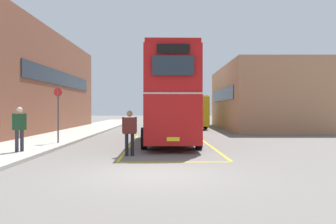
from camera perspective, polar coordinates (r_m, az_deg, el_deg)
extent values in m
plane|color=#66605B|center=(24.63, -1.14, -3.78)|extent=(135.60, 135.60, 0.00)
cube|color=#A39E93|center=(27.90, -14.53, -3.14)|extent=(4.00, 57.60, 0.14)
cube|color=brown|center=(31.49, -21.64, 4.17)|extent=(5.98, 21.85, 7.73)
cube|color=#232D38|center=(30.54, -16.35, 5.03)|extent=(0.06, 16.61, 1.10)
cube|color=#AD7A56|center=(34.66, 14.66, 2.18)|extent=(7.53, 15.64, 5.70)
cube|color=#232D38|center=(33.90, 8.44, 2.71)|extent=(0.06, 11.89, 1.10)
cylinder|color=black|center=(22.81, -3.21, -2.87)|extent=(0.30, 1.01, 1.00)
cylinder|color=black|center=(22.87, 3.04, -2.86)|extent=(0.30, 1.01, 1.00)
cylinder|color=black|center=(16.51, -3.86, -4.19)|extent=(0.30, 1.01, 1.00)
cylinder|color=black|center=(16.59, 4.78, -4.17)|extent=(0.30, 1.01, 1.00)
cube|color=#B71414|center=(19.61, 0.15, -0.80)|extent=(2.66, 10.25, 2.10)
cube|color=#B71414|center=(19.67, 0.15, 5.33)|extent=(2.66, 10.05, 2.10)
cube|color=#B71414|center=(19.80, 0.15, 8.65)|extent=(2.56, 9.94, 0.20)
cube|color=silver|center=(19.61, 0.15, 2.27)|extent=(2.69, 10.15, 0.14)
cube|color=#232D38|center=(19.61, -3.43, 0.08)|extent=(0.24, 8.36, 0.84)
cube|color=#232D38|center=(19.68, -3.43, 5.62)|extent=(0.24, 8.36, 0.84)
cube|color=#232D38|center=(19.68, 3.72, 0.08)|extent=(0.24, 8.36, 0.84)
cube|color=#232D38|center=(19.75, 3.72, 5.60)|extent=(0.24, 8.36, 0.84)
cube|color=#232D38|center=(14.59, 0.74, 7.38)|extent=(1.69, 0.08, 0.80)
cube|color=black|center=(14.69, 0.74, 10.01)|extent=(1.33, 0.07, 0.36)
cube|color=#232D38|center=(24.72, -0.19, 0.42)|extent=(1.93, 0.09, 1.00)
cube|color=yellow|center=(14.54, 0.74, -4.32)|extent=(0.52, 0.04, 0.16)
cylinder|color=black|center=(37.39, 0.18, -1.58)|extent=(0.38, 0.95, 0.92)
cylinder|color=black|center=(37.83, 4.00, -1.56)|extent=(0.38, 0.95, 0.92)
cylinder|color=black|center=(32.29, 1.45, -1.92)|extent=(0.38, 0.95, 0.92)
cylinder|color=black|center=(32.79, 5.85, -1.89)|extent=(0.38, 0.95, 0.92)
cube|color=gold|center=(35.02, 2.83, 0.14)|extent=(3.60, 8.87, 2.60)
cube|color=silver|center=(35.04, 2.83, 2.36)|extent=(3.41, 8.51, 0.12)
cube|color=#232D38|center=(34.81, 0.80, 0.71)|extent=(0.96, 6.84, 0.96)
cube|color=#232D38|center=(35.27, 4.83, 0.71)|extent=(0.96, 6.84, 0.96)
cube|color=#232D38|center=(39.28, 1.66, 0.62)|extent=(1.96, 0.31, 1.10)
cylinder|color=black|center=(14.36, -5.74, -5.18)|extent=(0.14, 0.14, 0.87)
cylinder|color=black|center=(14.31, -6.63, -5.20)|extent=(0.14, 0.14, 0.87)
cube|color=#591E19|center=(14.28, -6.19, -2.16)|extent=(0.55, 0.37, 0.65)
cylinder|color=#591E19|center=(14.33, -5.20, -2.02)|extent=(0.09, 0.09, 0.62)
cylinder|color=#591E19|center=(14.22, -7.18, -2.04)|extent=(0.09, 0.09, 0.62)
sphere|color=#8C6647|center=(14.24, -6.17, -0.26)|extent=(0.23, 0.23, 0.23)
cylinder|color=#2D2D38|center=(15.70, -22.17, -4.21)|extent=(0.14, 0.14, 0.87)
cylinder|color=#2D2D38|center=(15.58, -22.87, -4.25)|extent=(0.14, 0.14, 0.87)
cube|color=#1E4728|center=(15.59, -22.53, -1.45)|extent=(0.47, 0.54, 0.65)
cylinder|color=#1E4728|center=(15.73, -21.76, -1.31)|extent=(0.09, 0.09, 0.62)
cylinder|color=#1E4728|center=(15.46, -23.32, -1.35)|extent=(0.09, 0.09, 0.62)
sphere|color=beige|center=(15.57, -22.50, 0.29)|extent=(0.23, 0.23, 0.23)
cylinder|color=#4C4C51|center=(18.98, -17.07, -0.56)|extent=(0.08, 0.08, 2.73)
cylinder|color=red|center=(19.00, -17.08, 3.02)|extent=(0.44, 0.13, 0.44)
cube|color=gold|center=(18.73, -6.01, -5.15)|extent=(0.42, 12.19, 0.01)
cube|color=gold|center=(18.84, 6.29, -5.11)|extent=(0.42, 12.19, 0.01)
cube|color=gold|center=(12.63, 0.98, -7.93)|extent=(4.13, 0.22, 0.01)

